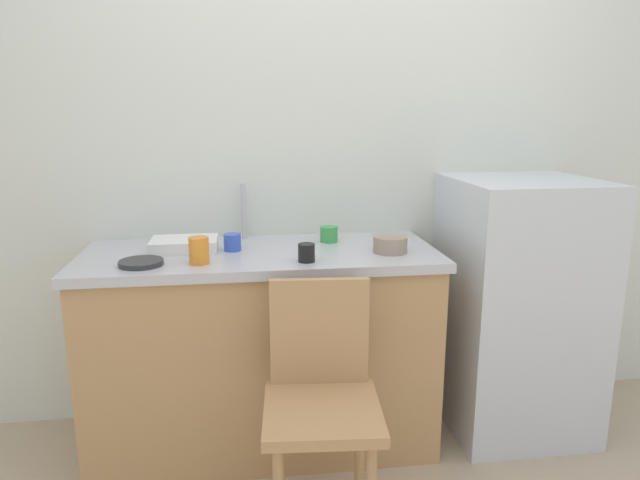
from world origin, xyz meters
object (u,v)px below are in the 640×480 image
Objects in this scene: refrigerator at (516,306)px; cup_black at (306,253)px; cup_green at (329,234)px; hotplate at (141,263)px; cup_blue at (232,242)px; terracotta_bowl at (390,244)px; cup_orange at (199,250)px; chair at (321,396)px; dish_tray at (184,244)px.

refrigerator is 16.32× the size of cup_black.
cup_green is (-0.86, 0.14, 0.34)m from refrigerator.
cup_blue is at bearing 28.54° from hotplate.
hotplate is 2.35× the size of cup_black.
terracotta_bowl is 0.79m from cup_orange.
chair is at bearing -100.93° from cup_green.
cup_black is (-0.01, 0.36, 0.43)m from chair.
hotplate is at bearing -174.49° from refrigerator.
cup_green reaches higher than dish_tray.
terracotta_bowl is at bearing -171.86° from refrigerator.
refrigerator is 1.34m from cup_blue.
cup_black is (-1.01, -0.19, 0.34)m from refrigerator.
chair is 6.17× the size of terracotta_bowl.
cup_black is 0.42m from cup_orange.
cup_blue reaches higher than dish_tray.
cup_orange reaches higher than chair.
terracotta_bowl is at bearing -45.06° from cup_green.
cup_black is at bearing 96.24° from chair.
dish_tray is at bearing 177.46° from refrigerator.
chair is at bearing -88.55° from cup_black.
terracotta_bowl is 1.79× the size of cup_green.
cup_orange is at bearing 142.71° from chair.
refrigerator is at bearing -8.93° from cup_green.
refrigerator is 6.95× the size of hotplate.
refrigerator reaches higher than cup_green.
terracotta_bowl is at bearing 3.84° from hotplate.
hotplate is 1.62× the size of cup_orange.
hotplate is 0.84m from cup_green.
cup_blue and cup_green have the same top height.
refrigerator reaches higher than cup_blue.
cup_orange is (-1.42, -0.16, 0.35)m from refrigerator.
cup_orange is (-0.56, -0.30, 0.02)m from cup_green.
cup_blue is (-0.30, 0.58, 0.43)m from chair.
cup_blue is at bearing 122.23° from chair.
refrigerator is at bearing 6.54° from cup_orange.
refrigerator is 14.68× the size of cup_green.
terracotta_bowl is at bearing 56.70° from chair.
cup_green is at bearing 6.20° from dish_tray.
chair is 3.18× the size of dish_tray.
cup_orange is (-0.79, -0.07, 0.02)m from terracotta_bowl.
refrigerator is 0.94m from cup_green.
cup_green is 0.63m from cup_orange.
dish_tray is 0.24m from cup_orange.
cup_green is at bearing 13.63° from cup_blue.
refrigerator is 0.73m from terracotta_bowl.
chair is 8.49× the size of cup_orange.
cup_orange is at bearing -173.46° from refrigerator.
cup_black is (0.64, -0.03, 0.03)m from hotplate.
refrigerator is 11.27× the size of cup_orange.
dish_tray is 0.64m from cup_green.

